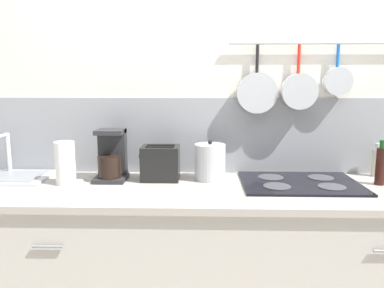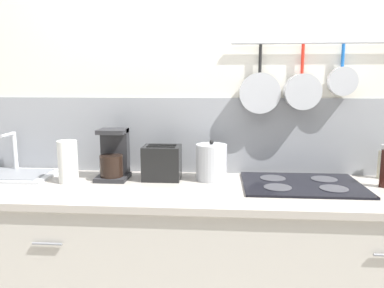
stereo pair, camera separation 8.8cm
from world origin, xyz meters
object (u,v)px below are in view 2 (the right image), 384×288
Objects in this scene: coffee_maker at (114,158)px; kettle at (211,162)px; bottle_dish_soap at (382,164)px; toaster at (162,163)px; paper_towel_roll at (68,162)px.

kettle is (0.55, 0.01, -0.02)m from coffee_maker.
coffee_maker reaches higher than bottle_dish_soap.
toaster is 1.16× the size of bottle_dish_soap.
bottle_dish_soap is at bearing 4.41° from coffee_maker.
coffee_maker is (0.22, 0.10, 0.00)m from paper_towel_roll.
bottle_dish_soap is (1.52, 0.12, -0.03)m from coffee_maker.
paper_towel_roll is 0.81× the size of coffee_maker.
coffee_maker reaches higher than paper_towel_roll.
kettle is (0.78, 0.11, -0.01)m from paper_towel_roll.
toaster is 0.28m from kettle.
coffee_maker reaches higher than kettle.
bottle_dish_soap is at bearing 5.32° from toaster.
kettle is at bearing 1.17° from coffee_maker.
paper_towel_roll reaches higher than bottle_dish_soap.
coffee_maker reaches higher than toaster.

